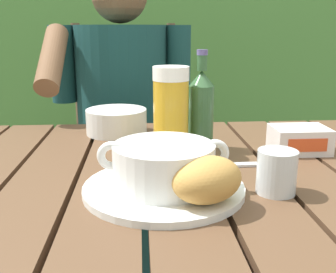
{
  "coord_description": "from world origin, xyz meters",
  "views": [
    {
      "loc": [
        -0.07,
        -0.74,
        1.01
      ],
      "look_at": [
        -0.01,
        -0.01,
        0.81
      ],
      "focal_mm": 42.49,
      "sensor_mm": 36.0,
      "label": 1
    }
  ],
  "objects_px": {
    "serving_plate": "(164,188)",
    "bread_roll": "(207,180)",
    "beer_bottle": "(201,108)",
    "person_eating": "(122,113)",
    "table_knife": "(224,165)",
    "water_glass_small": "(277,172)",
    "beer_glass": "(172,111)",
    "soup_bowl": "(164,164)",
    "chair_near_diner": "(126,159)",
    "butter_tub": "(299,139)",
    "diner_bowl": "(117,121)"
  },
  "relations": [
    {
      "from": "beer_glass",
      "to": "table_knife",
      "type": "distance_m",
      "value": 0.17
    },
    {
      "from": "soup_bowl",
      "to": "table_knife",
      "type": "distance_m",
      "value": 0.18
    },
    {
      "from": "bread_roll",
      "to": "serving_plate",
      "type": "bearing_deg",
      "value": 130.6
    },
    {
      "from": "serving_plate",
      "to": "diner_bowl",
      "type": "bearing_deg",
      "value": 104.16
    },
    {
      "from": "chair_near_diner",
      "to": "butter_tub",
      "type": "relative_size",
      "value": 8.41
    },
    {
      "from": "beer_glass",
      "to": "table_knife",
      "type": "height_order",
      "value": "beer_glass"
    },
    {
      "from": "serving_plate",
      "to": "soup_bowl",
      "type": "xyz_separation_m",
      "value": [
        0.0,
        -0.0,
        0.04
      ]
    },
    {
      "from": "soup_bowl",
      "to": "table_knife",
      "type": "xyz_separation_m",
      "value": [
        0.13,
        0.12,
        -0.05
      ]
    },
    {
      "from": "table_knife",
      "to": "person_eating",
      "type": "bearing_deg",
      "value": 110.14
    },
    {
      "from": "chair_near_diner",
      "to": "butter_tub",
      "type": "xyz_separation_m",
      "value": [
        0.42,
        -0.75,
        0.29
      ]
    },
    {
      "from": "chair_near_diner",
      "to": "soup_bowl",
      "type": "bearing_deg",
      "value": -83.93
    },
    {
      "from": "beer_bottle",
      "to": "diner_bowl",
      "type": "xyz_separation_m",
      "value": [
        -0.2,
        0.15,
        -0.06
      ]
    },
    {
      "from": "serving_plate",
      "to": "beer_glass",
      "type": "bearing_deg",
      "value": 81.81
    },
    {
      "from": "person_eating",
      "to": "beer_bottle",
      "type": "distance_m",
      "value": 0.55
    },
    {
      "from": "serving_plate",
      "to": "soup_bowl",
      "type": "height_order",
      "value": "soup_bowl"
    },
    {
      "from": "bread_roll",
      "to": "beer_glass",
      "type": "relative_size",
      "value": 0.75
    },
    {
      "from": "chair_near_diner",
      "to": "butter_tub",
      "type": "bearing_deg",
      "value": -60.63
    },
    {
      "from": "bread_roll",
      "to": "water_glass_small",
      "type": "bearing_deg",
      "value": 22.97
    },
    {
      "from": "beer_bottle",
      "to": "chair_near_diner",
      "type": "bearing_deg",
      "value": 106.04
    },
    {
      "from": "bread_roll",
      "to": "diner_bowl",
      "type": "relative_size",
      "value": 0.9
    },
    {
      "from": "diner_bowl",
      "to": "table_knife",
      "type": "bearing_deg",
      "value": -51.08
    },
    {
      "from": "water_glass_small",
      "to": "butter_tub",
      "type": "height_order",
      "value": "water_glass_small"
    },
    {
      "from": "bread_roll",
      "to": "beer_glass",
      "type": "height_order",
      "value": "beer_glass"
    },
    {
      "from": "beer_glass",
      "to": "diner_bowl",
      "type": "bearing_deg",
      "value": 125.06
    },
    {
      "from": "chair_near_diner",
      "to": "person_eating",
      "type": "relative_size",
      "value": 0.84
    },
    {
      "from": "butter_tub",
      "to": "diner_bowl",
      "type": "bearing_deg",
      "value": 155.07
    },
    {
      "from": "serving_plate",
      "to": "bread_roll",
      "type": "height_order",
      "value": "bread_roll"
    },
    {
      "from": "person_eating",
      "to": "table_knife",
      "type": "height_order",
      "value": "person_eating"
    },
    {
      "from": "chair_near_diner",
      "to": "soup_bowl",
      "type": "xyz_separation_m",
      "value": [
        0.1,
        -0.95,
        0.31
      ]
    },
    {
      "from": "chair_near_diner",
      "to": "table_knife",
      "type": "height_order",
      "value": "chair_near_diner"
    },
    {
      "from": "table_knife",
      "to": "bread_roll",
      "type": "bearing_deg",
      "value": -109.34
    },
    {
      "from": "serving_plate",
      "to": "water_glass_small",
      "type": "xyz_separation_m",
      "value": [
        0.19,
        -0.02,
        0.03
      ]
    },
    {
      "from": "soup_bowl",
      "to": "butter_tub",
      "type": "bearing_deg",
      "value": 32.93
    },
    {
      "from": "serving_plate",
      "to": "beer_bottle",
      "type": "xyz_separation_m",
      "value": [
        0.1,
        0.25,
        0.09
      ]
    },
    {
      "from": "beer_glass",
      "to": "beer_bottle",
      "type": "bearing_deg",
      "value": 27.99
    },
    {
      "from": "beer_bottle",
      "to": "butter_tub",
      "type": "relative_size",
      "value": 1.84
    },
    {
      "from": "soup_bowl",
      "to": "diner_bowl",
      "type": "relative_size",
      "value": 1.39
    },
    {
      "from": "soup_bowl",
      "to": "diner_bowl",
      "type": "distance_m",
      "value": 0.41
    },
    {
      "from": "water_glass_small",
      "to": "table_knife",
      "type": "xyz_separation_m",
      "value": [
        -0.06,
        0.14,
        -0.03
      ]
    },
    {
      "from": "water_glass_small",
      "to": "table_knife",
      "type": "distance_m",
      "value": 0.15
    },
    {
      "from": "chair_near_diner",
      "to": "person_eating",
      "type": "distance_m",
      "value": 0.31
    },
    {
      "from": "person_eating",
      "to": "serving_plate",
      "type": "relative_size",
      "value": 4.47
    },
    {
      "from": "chair_near_diner",
      "to": "water_glass_small",
      "type": "relative_size",
      "value": 13.85
    },
    {
      "from": "water_glass_small",
      "to": "diner_bowl",
      "type": "bearing_deg",
      "value": 124.7
    },
    {
      "from": "table_knife",
      "to": "soup_bowl",
      "type": "bearing_deg",
      "value": -137.51
    },
    {
      "from": "water_glass_small",
      "to": "serving_plate",
      "type": "bearing_deg",
      "value": 174.58
    },
    {
      "from": "soup_bowl",
      "to": "diner_bowl",
      "type": "bearing_deg",
      "value": 104.16
    },
    {
      "from": "beer_glass",
      "to": "butter_tub",
      "type": "height_order",
      "value": "beer_glass"
    },
    {
      "from": "diner_bowl",
      "to": "serving_plate",
      "type": "bearing_deg",
      "value": -75.84
    },
    {
      "from": "chair_near_diner",
      "to": "beer_glass",
      "type": "bearing_deg",
      "value": -79.88
    }
  ]
}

